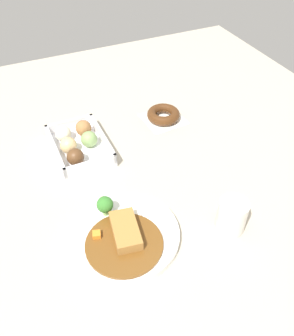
{
  "coord_description": "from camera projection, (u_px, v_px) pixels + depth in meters",
  "views": [
    {
      "loc": [
        0.6,
        -0.21,
        0.65
      ],
      "look_at": [
        -0.02,
        0.08,
        0.03
      ],
      "focal_mm": 38.91,
      "sensor_mm": 36.0,
      "label": 1
    }
  ],
  "objects": [
    {
      "name": "donut_box",
      "position": [
        78.0,
        144.0,
        1.0
      ],
      "size": [
        0.21,
        0.14,
        0.06
      ],
      "color": "white",
      "rests_on": "ground_plane"
    },
    {
      "name": "curry_plate",
      "position": [
        124.0,
        234.0,
        0.79
      ],
      "size": [
        0.24,
        0.24,
        0.07
      ],
      "color": "white",
      "rests_on": "ground_plane"
    },
    {
      "name": "coffee_mug",
      "position": [
        232.0,
        216.0,
        0.79
      ],
      "size": [
        0.06,
        0.06,
        0.08
      ],
      "primitive_type": "cylinder",
      "color": "silver",
      "rests_on": "ground_plane"
    },
    {
      "name": "chocolate_ring_donut",
      "position": [
        163.0,
        115.0,
        1.12
      ],
      "size": [
        0.13,
        0.13,
        0.03
      ],
      "color": "white",
      "rests_on": "ground_plane"
    },
    {
      "name": "ground_plane",
      "position": [
        122.0,
        189.0,
        0.91
      ],
      "size": [
        1.6,
        1.6,
        0.0
      ],
      "primitive_type": "plane",
      "color": "#B2A893"
    }
  ]
}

